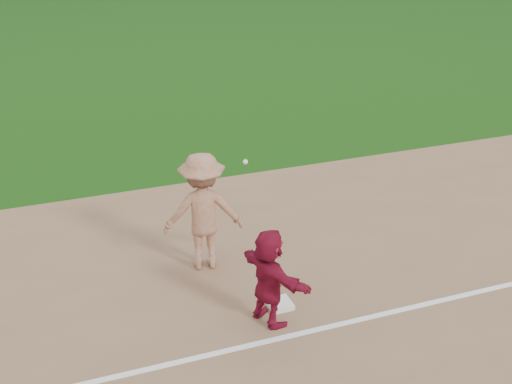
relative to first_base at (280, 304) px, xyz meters
name	(u,v)px	position (x,y,z in m)	size (l,w,h in m)	color
ground	(288,303)	(0.17, 0.06, -0.06)	(160.00, 160.00, 0.00)	#16430D
foul_line	(309,332)	(0.17, -0.74, -0.04)	(60.00, 0.10, 0.01)	white
first_base	(280,304)	(0.00, 0.00, 0.00)	(0.37, 0.37, 0.08)	white
base_runner	(269,277)	(-0.29, -0.28, 0.74)	(1.45, 0.46, 1.56)	maroon
first_base_play	(203,212)	(-0.77, 1.59, 1.01)	(1.47, 1.16, 2.17)	gray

